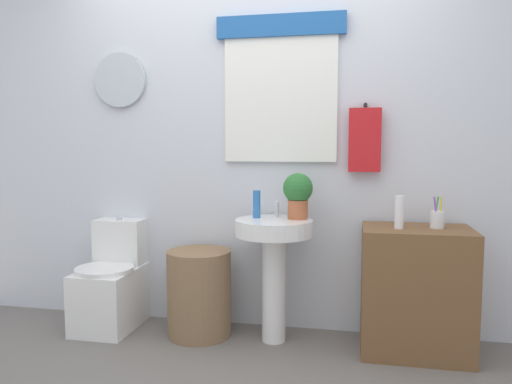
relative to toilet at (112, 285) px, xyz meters
The scene contains 10 objects.
back_wall 1.42m from the toilet, 15.78° to the left, with size 4.40×0.18×2.60m.
toilet is the anchor object (origin of this frame).
laundry_hamper 0.63m from the toilet, ahead, with size 0.41×0.41×0.56m, color #846647.
pedestal_sink 1.16m from the toilet, ahead, with size 0.48×0.48×0.78m.
faucet 1.25m from the toilet, ahead, with size 0.03×0.03×0.10m, color silver.
wooden_cabinet 1.98m from the toilet, ahead, with size 0.63×0.44×0.75m, color brown.
soap_bottle 1.16m from the toilet, ahead, with size 0.05×0.05×0.18m, color #2D6BB7.
potted_plant 1.43m from the toilet, ahead, with size 0.19×0.19×0.29m.
lotion_bottle 1.95m from the toilet, ahead, with size 0.05×0.05×0.19m, color white.
toothbrush_cup 2.15m from the toilet, ahead, with size 0.08×0.08×0.19m.
Camera 1 is at (0.67, -2.11, 1.24)m, focal length 34.27 mm.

